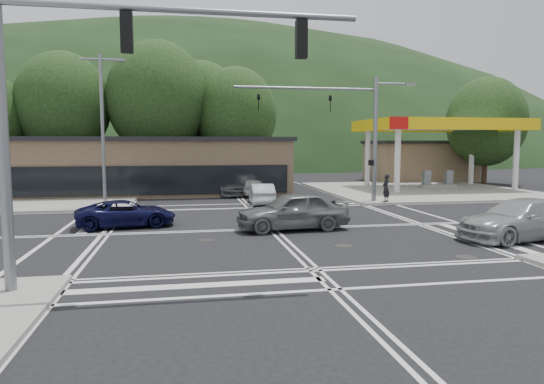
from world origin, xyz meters
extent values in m
plane|color=black|center=(0.00, 0.00, 0.00)|extent=(120.00, 120.00, 0.00)
cube|color=gray|center=(15.00, 15.00, 0.07)|extent=(16.00, 16.00, 0.15)
cube|color=gray|center=(-15.00, 15.00, 0.07)|extent=(16.00, 16.00, 0.15)
cylinder|color=silver|center=(12.00, 13.00, 2.50)|extent=(0.44, 0.44, 5.00)
cylinder|color=silver|center=(12.00, 19.00, 2.50)|extent=(0.44, 0.44, 5.00)
cylinder|color=silver|center=(22.00, 13.00, 2.50)|extent=(0.44, 0.44, 5.00)
cylinder|color=silver|center=(22.00, 19.00, 2.50)|extent=(0.44, 0.44, 5.00)
cube|color=silver|center=(17.00, 16.00, 5.30)|extent=(12.00, 8.00, 0.60)
cube|color=yellow|center=(17.00, 12.00, 5.30)|extent=(12.20, 0.25, 0.90)
cube|color=yellow|center=(17.00, 20.00, 5.30)|extent=(12.20, 0.25, 0.90)
cube|color=yellow|center=(11.00, 16.00, 5.30)|extent=(0.25, 8.20, 0.90)
cube|color=yellow|center=(23.00, 16.00, 5.30)|extent=(0.25, 8.20, 0.90)
cube|color=red|center=(11.50, 11.85, 5.30)|extent=(1.40, 0.12, 0.90)
cube|color=gray|center=(17.00, 16.00, 0.25)|extent=(3.00, 1.00, 0.30)
cube|color=slate|center=(16.00, 16.00, 0.95)|extent=(0.60, 0.50, 1.30)
cube|color=slate|center=(18.00, 16.00, 0.95)|extent=(0.60, 0.50, 1.30)
cube|color=#846B4F|center=(20.00, 25.00, 1.90)|extent=(10.00, 6.00, 3.80)
cube|color=brown|center=(-8.00, 17.00, 2.00)|extent=(24.00, 8.00, 4.00)
ellipsoid|color=black|center=(0.00, 90.00, 0.00)|extent=(252.00, 126.00, 140.00)
cylinder|color=#382619|center=(-14.00, 24.00, 2.42)|extent=(0.50, 0.50, 4.84)
ellipsoid|color=black|center=(-14.00, 24.00, 7.15)|extent=(8.00, 8.00, 9.20)
cylinder|color=#382619|center=(-6.00, 24.00, 2.64)|extent=(0.50, 0.50, 5.28)
ellipsoid|color=black|center=(-6.00, 24.00, 7.80)|extent=(9.00, 9.00, 10.35)
cylinder|color=#382619|center=(1.00, 24.00, 2.20)|extent=(0.50, 0.50, 4.40)
ellipsoid|color=black|center=(1.00, 24.00, 6.50)|extent=(7.60, 7.60, 8.74)
cylinder|color=#382619|center=(-2.00, 28.00, 2.42)|extent=(0.50, 0.50, 4.84)
ellipsoid|color=black|center=(-2.00, 28.00, 7.15)|extent=(8.40, 8.40, 9.66)
cylinder|color=#382619|center=(24.00, 20.00, 1.98)|extent=(0.50, 0.50, 3.96)
ellipsoid|color=black|center=(24.00, 20.00, 5.85)|extent=(7.20, 7.20, 8.28)
cylinder|color=slate|center=(-8.50, 9.00, 4.50)|extent=(0.20, 0.20, 9.00)
cylinder|color=slate|center=(-8.50, 9.00, 8.70)|extent=(2.20, 0.12, 0.12)
cube|color=slate|center=(-7.40, 9.00, 8.70)|extent=(0.60, 0.25, 0.15)
cylinder|color=slate|center=(8.20, 8.20, 4.00)|extent=(0.28, 0.28, 8.00)
cylinder|color=slate|center=(3.70, 8.20, 7.20)|extent=(9.00, 0.16, 0.16)
imported|color=black|center=(5.20, 8.20, 6.30)|extent=(0.16, 0.20, 1.00)
imported|color=black|center=(0.70, 8.20, 6.30)|extent=(0.16, 0.20, 1.00)
cylinder|color=slate|center=(9.40, 8.20, 7.60)|extent=(2.40, 0.12, 0.12)
cube|color=slate|center=(10.50, 8.20, 7.60)|extent=(0.70, 0.30, 0.15)
cube|color=black|center=(7.95, 8.20, 2.60)|extent=(0.25, 0.30, 0.35)
cylinder|color=slate|center=(-8.20, -8.20, 4.00)|extent=(0.28, 0.28, 8.00)
cylinder|color=slate|center=(-3.70, -8.20, 7.20)|extent=(9.00, 0.16, 0.16)
cube|color=black|center=(-5.20, -8.20, 6.60)|extent=(0.30, 0.25, 1.00)
cube|color=black|center=(-0.70, -8.20, 6.60)|extent=(0.30, 0.25, 1.00)
imported|color=black|center=(-6.48, 1.81, 0.62)|extent=(4.70, 2.69, 1.23)
imported|color=slate|center=(0.88, -0.30, 0.85)|extent=(5.13, 2.41, 1.70)
imported|color=#999DA0|center=(9.43, -4.07, 0.80)|extent=(5.84, 3.17, 1.61)
imported|color=silver|center=(1.00, 9.00, 0.65)|extent=(1.63, 4.04, 1.31)
imported|color=#B7B7B3|center=(1.00, 14.00, 0.70)|extent=(1.82, 4.19, 1.41)
imported|color=#545658|center=(-0.50, 14.98, 0.80)|extent=(3.01, 5.78, 1.60)
imported|color=black|center=(8.71, 7.50, 1.03)|extent=(0.76, 0.74, 1.76)
camera|label=1|loc=(-3.87, -21.11, 3.83)|focal=32.00mm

